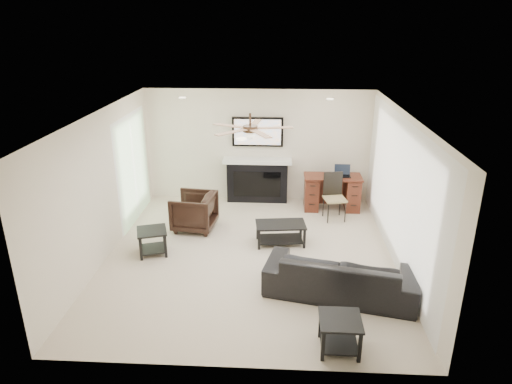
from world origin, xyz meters
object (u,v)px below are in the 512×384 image
Objects in this scene: coffee_table at (280,234)px; fireplace_unit at (257,161)px; sofa at (340,275)px; armchair at (194,211)px; desk at (332,193)px.

fireplace_unit is at bearing 97.87° from coffee_table.
coffee_table is at bearing -75.50° from fireplace_unit.
armchair is (-2.60, 2.15, 0.04)m from sofa.
armchair is at bearing -127.22° from fireplace_unit.
armchair is 1.79m from coffee_table.
armchair reaches higher than coffee_table.
desk is (0.20, 3.31, 0.06)m from sofa.
coffee_table is 0.74× the size of desk.
armchair is 0.42× the size of fireplace_unit.
desk is (1.64, -0.37, -0.57)m from fireplace_unit.
armchair is 3.03m from desk.
fireplace_unit is (-1.44, 3.68, 0.63)m from sofa.
armchair is 0.89× the size of coffee_table.
desk is (1.10, 1.71, 0.18)m from coffee_table.
coffee_table is (1.70, -0.55, -0.16)m from armchair.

